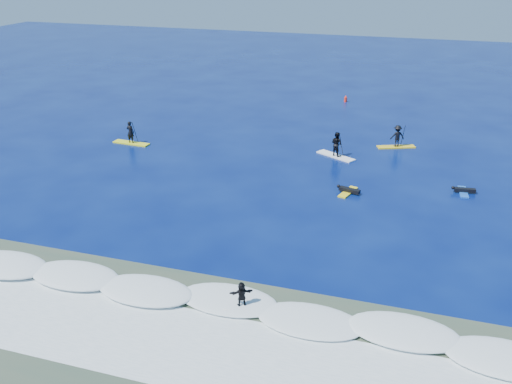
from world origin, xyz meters
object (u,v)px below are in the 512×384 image
(sup_paddler_left, at_px, (131,136))
(prone_paddler_near, at_px, (348,191))
(sup_paddler_center, at_px, (336,146))
(sup_paddler_right, at_px, (397,138))
(wave_surfer, at_px, (242,296))
(marker_buoy, at_px, (346,99))
(prone_paddler_far, at_px, (463,191))

(sup_paddler_left, bearing_deg, prone_paddler_near, -10.00)
(sup_paddler_left, bearing_deg, sup_paddler_center, 11.17)
(sup_paddler_left, height_order, sup_paddler_right, sup_paddler_left)
(wave_surfer, bearing_deg, marker_buoy, 61.36)
(marker_buoy, bearing_deg, prone_paddler_near, -80.10)
(prone_paddler_near, height_order, prone_paddler_far, prone_paddler_near)
(sup_paddler_left, distance_m, prone_paddler_far, 26.75)
(sup_paddler_right, distance_m, marker_buoy, 15.29)
(sup_paddler_left, bearing_deg, prone_paddler_far, -1.08)
(sup_paddler_center, xyz_separation_m, wave_surfer, (-0.34, -21.94, -0.14))
(prone_paddler_far, distance_m, wave_surfer, 19.99)
(sup_paddler_center, xyz_separation_m, prone_paddler_near, (2.11, -6.95, -0.73))
(sup_paddler_right, distance_m, prone_paddler_near, 10.97)
(prone_paddler_far, height_order, wave_surfer, wave_surfer)
(sup_paddler_right, bearing_deg, prone_paddler_far, -80.98)
(prone_paddler_near, relative_size, prone_paddler_far, 1.06)
(sup_paddler_right, bearing_deg, marker_buoy, 92.53)
(prone_paddler_far, xyz_separation_m, marker_buoy, (-11.71, 22.14, 0.18))
(sup_paddler_left, distance_m, sup_paddler_right, 22.23)
(sup_paddler_left, height_order, sup_paddler_center, sup_paddler_center)
(prone_paddler_near, distance_m, marker_buoy, 24.89)
(sup_paddler_left, xyz_separation_m, prone_paddler_near, (19.20, -4.91, -0.56))
(wave_surfer, xyz_separation_m, marker_buoy, (-1.83, 39.51, -0.41))
(sup_paddler_left, bearing_deg, wave_surfer, -45.57)
(sup_paddler_left, distance_m, wave_surfer, 26.00)
(sup_paddler_center, xyz_separation_m, marker_buoy, (-2.17, 17.57, -0.55))
(sup_paddler_right, xyz_separation_m, wave_surfer, (-4.71, -25.70, -0.11))
(marker_buoy, bearing_deg, prone_paddler_far, -62.13)
(sup_paddler_left, relative_size, prone_paddler_near, 1.51)
(sup_paddler_center, distance_m, sup_paddler_right, 5.76)
(sup_paddler_right, relative_size, wave_surfer, 1.81)
(marker_buoy, bearing_deg, sup_paddler_left, -127.26)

